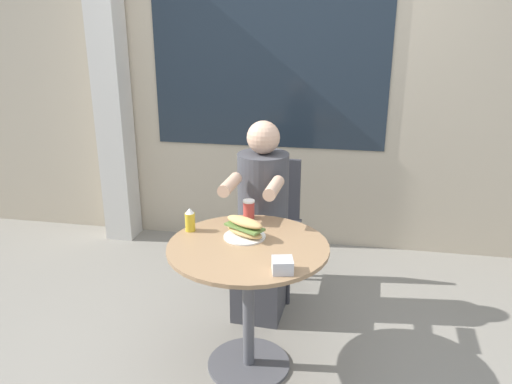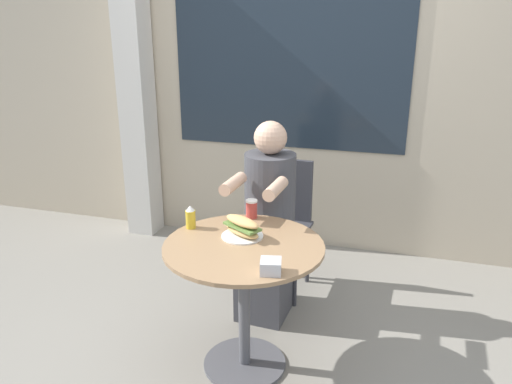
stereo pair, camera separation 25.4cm
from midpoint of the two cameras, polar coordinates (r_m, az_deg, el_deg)
name	(u,v)px [view 1 (the left image)]	position (r m, az deg, el deg)	size (l,w,h in m)	color
ground_plane	(249,365)	(2.80, -3.58, -19.21)	(8.00, 8.00, 0.00)	gray
storefront_wall	(291,67)	(3.83, 2.08, 14.06)	(8.00, 0.09, 2.80)	#B7A88E
lattice_pillar	(112,93)	(4.12, -17.91, 10.74)	(0.22, 0.22, 2.40)	beige
cafe_table	(248,278)	(2.51, -3.83, -9.85)	(0.79, 0.79, 0.70)	#997551
diner_chair	(272,212)	(3.32, -0.39, -2.34)	(0.40, 0.40, 0.87)	#333338
seated_diner	(262,231)	(3.01, -1.76, -4.55)	(0.33, 0.55, 1.19)	#424247
sandwich_on_plate	(245,229)	(2.50, -4.24, -4.25)	(0.23, 0.21, 0.10)	white
drink_cup	(249,209)	(2.73, -3.50, -2.01)	(0.07, 0.07, 0.10)	#B73D38
napkin_box	(283,265)	(2.17, -0.33, -8.47)	(0.11, 0.11, 0.06)	silver
condiment_bottle	(190,220)	(2.60, -10.35, -3.21)	(0.05, 0.05, 0.12)	gold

